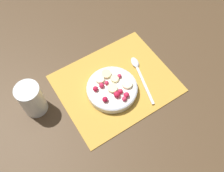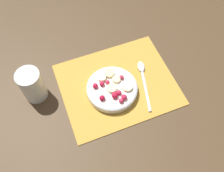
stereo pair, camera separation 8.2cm
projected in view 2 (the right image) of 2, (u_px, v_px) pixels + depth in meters
The scene contains 5 objects.
ground_plane at pixel (118, 84), 0.87m from camera, with size 3.00×3.00×0.00m, color #4C3823.
placemat at pixel (118, 84), 0.87m from camera, with size 0.39×0.32×0.01m.
fruit_bowl at pixel (112, 88), 0.83m from camera, with size 0.17×0.17×0.05m.
spoon at pixel (143, 75), 0.88m from camera, with size 0.07×0.20×0.01m.
drinking_glass at pixel (32, 85), 0.80m from camera, with size 0.08×0.08×0.12m.
Camera 2 is at (-0.18, -0.41, 0.75)m, focal length 40.00 mm.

